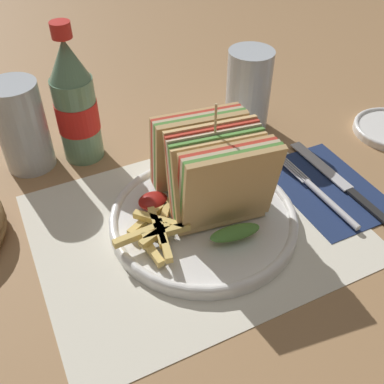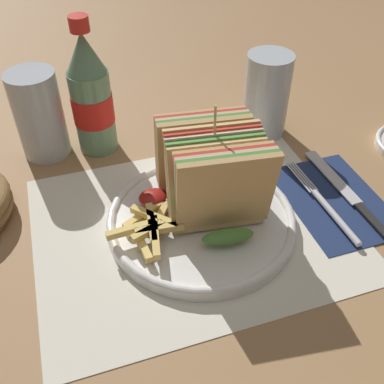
{
  "view_description": "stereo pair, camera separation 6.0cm",
  "coord_description": "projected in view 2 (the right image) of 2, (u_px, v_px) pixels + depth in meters",
  "views": [
    {
      "loc": [
        -0.2,
        -0.38,
        0.44
      ],
      "look_at": [
        -0.0,
        0.02,
        0.04
      ],
      "focal_mm": 42.0,
      "sensor_mm": 36.0,
      "label": 1
    },
    {
      "loc": [
        -0.15,
        -0.4,
        0.44
      ],
      "look_at": [
        -0.0,
        0.02,
        0.04
      ],
      "focal_mm": 42.0,
      "sensor_mm": 36.0,
      "label": 2
    }
  ],
  "objects": [
    {
      "name": "ground_plane",
      "position": [
        201.0,
        225.0,
        0.61
      ],
      "size": [
        4.0,
        4.0,
        0.0
      ],
      "primitive_type": "plane",
      "color": "#9E754C"
    },
    {
      "name": "placemat",
      "position": [
        192.0,
        224.0,
        0.61
      ],
      "size": [
        0.42,
        0.33,
        0.0
      ],
      "color": "silver",
      "rests_on": "ground_plane"
    },
    {
      "name": "plate_main",
      "position": [
        197.0,
        218.0,
        0.6
      ],
      "size": [
        0.25,
        0.25,
        0.02
      ],
      "color": "white",
      "rests_on": "ground_plane"
    },
    {
      "name": "club_sandwich",
      "position": [
        213.0,
        173.0,
        0.57
      ],
      "size": [
        0.13,
        0.17,
        0.16
      ],
      "color": "tan",
      "rests_on": "plate_main"
    },
    {
      "name": "fries_pile",
      "position": [
        150.0,
        226.0,
        0.57
      ],
      "size": [
        0.1,
        0.11,
        0.02
      ],
      "color": "#E5C166",
      "rests_on": "plate_main"
    },
    {
      "name": "ketchup_blob",
      "position": [
        153.0,
        197.0,
        0.61
      ],
      "size": [
        0.04,
        0.03,
        0.01
      ],
      "color": "maroon",
      "rests_on": "plate_main"
    },
    {
      "name": "napkin",
      "position": [
        334.0,
        200.0,
        0.64
      ],
      "size": [
        0.13,
        0.19,
        0.0
      ],
      "color": "navy",
      "rests_on": "ground_plane"
    },
    {
      "name": "fork",
      "position": [
        328.0,
        208.0,
        0.62
      ],
      "size": [
        0.02,
        0.18,
        0.01
      ],
      "rotation": [
        0.0,
        0.0,
        0.02
      ],
      "color": "silver",
      "rests_on": "napkin"
    },
    {
      "name": "knife",
      "position": [
        350.0,
        195.0,
        0.65
      ],
      "size": [
        0.02,
        0.22,
        0.0
      ],
      "rotation": [
        0.0,
        0.0,
        0.02
      ],
      "color": "black",
      "rests_on": "napkin"
    },
    {
      "name": "coke_bottle_near",
      "position": [
        91.0,
        97.0,
        0.68
      ],
      "size": [
        0.06,
        0.06,
        0.22
      ],
      "color": "slate",
      "rests_on": "ground_plane"
    },
    {
      "name": "glass_near",
      "position": [
        266.0,
        100.0,
        0.74
      ],
      "size": [
        0.07,
        0.07,
        0.14
      ],
      "color": "silver",
      "rests_on": "ground_plane"
    },
    {
      "name": "glass_far",
      "position": [
        40.0,
        120.0,
        0.7
      ],
      "size": [
        0.07,
        0.07,
        0.14
      ],
      "color": "silver",
      "rests_on": "ground_plane"
    }
  ]
}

